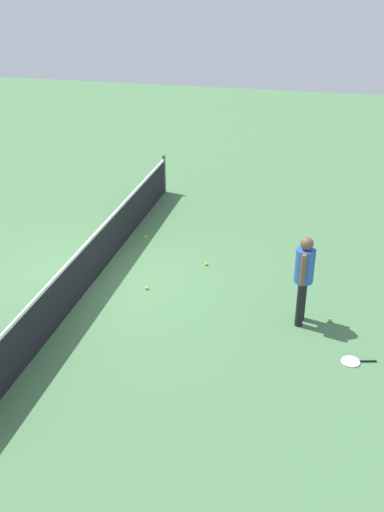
{
  "coord_description": "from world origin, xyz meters",
  "views": [
    {
      "loc": [
        -9.91,
        -4.41,
        5.93
      ],
      "look_at": [
        -0.39,
        -2.11,
        0.9
      ],
      "focal_mm": 41.02,
      "sensor_mm": 36.0,
      "label": 1
    }
  ],
  "objects_px": {
    "tennis_ball_by_net": "(206,264)",
    "tennis_ball_midcourt": "(146,237)",
    "tennis_ball_near_player": "(147,288)",
    "tennis_racket_near_player": "(352,361)",
    "player_near_side": "(304,273)",
    "tennis_ball_baseline": "(330,320)"
  },
  "relations": [
    {
      "from": "player_near_side",
      "to": "tennis_ball_near_player",
      "type": "bearing_deg",
      "value": 81.49
    },
    {
      "from": "tennis_ball_by_net",
      "to": "tennis_ball_midcourt",
      "type": "distance_m",
      "value": 1.96
    },
    {
      "from": "tennis_ball_near_player",
      "to": "tennis_racket_near_player",
      "type": "bearing_deg",
      "value": -110.05
    },
    {
      "from": "player_near_side",
      "to": "tennis_racket_near_player",
      "type": "xyz_separation_m",
      "value": [
        -1.0,
        -0.94,
        -1.0
      ]
    },
    {
      "from": "tennis_ball_near_player",
      "to": "tennis_ball_by_net",
      "type": "distance_m",
      "value": 1.59
    },
    {
      "from": "tennis_racket_near_player",
      "to": "tennis_ball_midcourt",
      "type": "relative_size",
      "value": 9.19
    },
    {
      "from": "tennis_racket_near_player",
      "to": "tennis_ball_by_net",
      "type": "height_order",
      "value": "tennis_ball_by_net"
    },
    {
      "from": "player_near_side",
      "to": "tennis_ball_baseline",
      "type": "distance_m",
      "value": 1.12
    },
    {
      "from": "tennis_ball_midcourt",
      "to": "tennis_racket_near_player",
      "type": "bearing_deg",
      "value": -128.32
    },
    {
      "from": "tennis_ball_by_net",
      "to": "tennis_ball_baseline",
      "type": "xyz_separation_m",
      "value": [
        -1.6,
        -2.66,
        0.0
      ]
    },
    {
      "from": "tennis_racket_near_player",
      "to": "tennis_ball_baseline",
      "type": "bearing_deg",
      "value": 19.23
    },
    {
      "from": "tennis_ball_by_net",
      "to": "tennis_ball_midcourt",
      "type": "relative_size",
      "value": 1.0
    },
    {
      "from": "tennis_ball_near_player",
      "to": "tennis_ball_by_net",
      "type": "xyz_separation_m",
      "value": [
        1.28,
        -0.94,
        0.0
      ]
    },
    {
      "from": "tennis_ball_near_player",
      "to": "tennis_ball_midcourt",
      "type": "height_order",
      "value": "same"
    },
    {
      "from": "tennis_ball_baseline",
      "to": "player_near_side",
      "type": "bearing_deg",
      "value": 103.96
    },
    {
      "from": "player_near_side",
      "to": "tennis_racket_near_player",
      "type": "relative_size",
      "value": 2.8
    },
    {
      "from": "player_near_side",
      "to": "tennis_ball_baseline",
      "type": "bearing_deg",
      "value": -76.04
    },
    {
      "from": "tennis_ball_by_net",
      "to": "tennis_ball_midcourt",
      "type": "height_order",
      "value": "same"
    },
    {
      "from": "tennis_ball_near_player",
      "to": "tennis_ball_by_net",
      "type": "bearing_deg",
      "value": -36.22
    },
    {
      "from": "tennis_ball_by_net",
      "to": "tennis_ball_midcourt",
      "type": "bearing_deg",
      "value": 59.07
    },
    {
      "from": "tennis_racket_near_player",
      "to": "tennis_ball_by_net",
      "type": "distance_m",
      "value": 4.1
    },
    {
      "from": "tennis_racket_near_player",
      "to": "player_near_side",
      "type": "bearing_deg",
      "value": 43.18
    }
  ]
}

